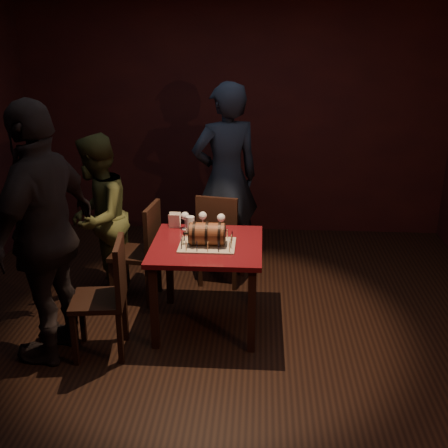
% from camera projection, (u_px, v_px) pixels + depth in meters
% --- Properties ---
extents(room_shell, '(5.04, 5.04, 2.80)m').
position_uv_depth(room_shell, '(218.00, 170.00, 4.23)').
color(room_shell, black).
rests_on(room_shell, ground).
extents(pub_table, '(0.90, 0.90, 0.75)m').
position_uv_depth(pub_table, '(207.00, 256.00, 4.61)').
color(pub_table, '#430B10').
rests_on(pub_table, ground).
extents(cake_board, '(0.45, 0.35, 0.01)m').
position_uv_depth(cake_board, '(207.00, 245.00, 4.53)').
color(cake_board, '#9F9280').
rests_on(cake_board, pub_table).
extents(barrel_cake, '(0.34, 0.20, 0.20)m').
position_uv_depth(barrel_cake, '(207.00, 234.00, 4.50)').
color(barrel_cake, brown).
rests_on(barrel_cake, cake_board).
extents(birthday_candles, '(0.40, 0.30, 0.09)m').
position_uv_depth(birthday_candles, '(207.00, 240.00, 4.51)').
color(birthday_candles, '#FEE898').
rests_on(birthday_candles, cake_board).
extents(wine_glass_left, '(0.07, 0.07, 0.16)m').
position_uv_depth(wine_glass_left, '(185.00, 217.00, 4.84)').
color(wine_glass_left, silver).
rests_on(wine_glass_left, pub_table).
extents(wine_glass_mid, '(0.07, 0.07, 0.16)m').
position_uv_depth(wine_glass_mid, '(203.00, 216.00, 4.85)').
color(wine_glass_mid, silver).
rests_on(wine_glass_mid, pub_table).
extents(wine_glass_right, '(0.07, 0.07, 0.16)m').
position_uv_depth(wine_glass_right, '(221.00, 219.00, 4.80)').
color(wine_glass_right, silver).
rests_on(wine_glass_right, pub_table).
extents(pint_of_ale, '(0.07, 0.07, 0.15)m').
position_uv_depth(pint_of_ale, '(190.00, 225.00, 4.77)').
color(pint_of_ale, silver).
rests_on(pint_of_ale, pub_table).
extents(menu_card, '(0.10, 0.05, 0.13)m').
position_uv_depth(menu_card, '(175.00, 221.00, 4.90)').
color(menu_card, white).
rests_on(menu_card, pub_table).
extents(chair_back, '(0.46, 0.46, 0.93)m').
position_uv_depth(chair_back, '(219.00, 235.00, 5.39)').
color(chair_back, black).
rests_on(chair_back, ground).
extents(chair_left_rear, '(0.44, 0.44, 0.93)m').
position_uv_depth(chair_left_rear, '(143.00, 247.00, 5.10)').
color(chair_left_rear, black).
rests_on(chair_left_rear, ground).
extents(chair_left_front, '(0.45, 0.45, 0.93)m').
position_uv_depth(chair_left_front, '(108.00, 292.00, 4.27)').
color(chair_left_front, black).
rests_on(chair_left_front, ground).
extents(person_back, '(0.83, 0.71, 1.92)m').
position_uv_depth(person_back, '(226.00, 179.00, 5.64)').
color(person_back, '#181F30').
rests_on(person_back, ground).
extents(person_left_rear, '(0.61, 0.77, 1.53)m').
position_uv_depth(person_left_rear, '(98.00, 218.00, 5.12)').
color(person_left_rear, '#393E1F').
rests_on(person_left_rear, ground).
extents(person_left_front, '(0.74, 1.24, 1.98)m').
position_uv_depth(person_left_front, '(45.00, 234.00, 4.11)').
color(person_left_front, black).
rests_on(person_left_front, ground).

